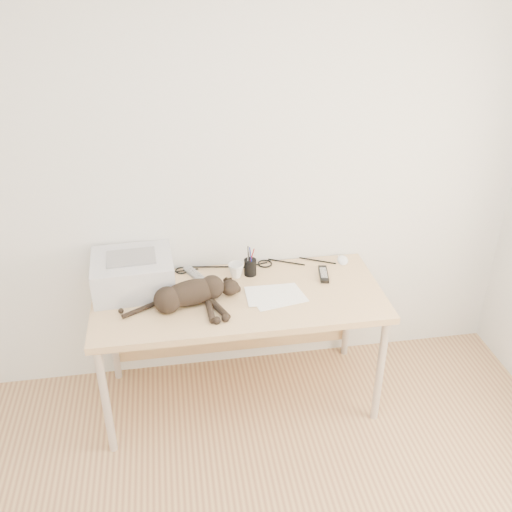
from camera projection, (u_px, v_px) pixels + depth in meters
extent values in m
plane|color=silver|center=(229.00, 176.00, 3.18)|extent=(3.50, 0.00, 3.50)
cube|color=#D8BB7E|center=(239.00, 298.00, 3.16)|extent=(1.60, 0.70, 0.04)
cylinder|color=silver|center=(106.00, 401.00, 2.98)|extent=(0.04, 0.04, 0.70)
cylinder|color=silver|center=(380.00, 371.00, 3.19)|extent=(0.04, 0.04, 0.70)
cylinder|color=silver|center=(112.00, 333.00, 3.49)|extent=(0.04, 0.04, 0.70)
cylinder|color=silver|center=(348.00, 310.00, 3.70)|extent=(0.04, 0.04, 0.70)
cube|color=#D8BB7E|center=(233.00, 312.00, 3.60)|extent=(1.48, 0.02, 0.60)
cube|color=silver|center=(133.00, 274.00, 3.16)|extent=(0.46, 0.40, 0.20)
cube|color=black|center=(133.00, 272.00, 3.15)|extent=(0.37, 0.04, 0.12)
cube|color=gray|center=(131.00, 257.00, 3.11)|extent=(0.27, 0.20, 0.01)
cube|color=white|center=(278.00, 297.00, 3.13)|extent=(0.32, 0.25, 0.00)
cube|color=white|center=(272.00, 295.00, 3.14)|extent=(0.29, 0.21, 0.00)
ellipsoid|color=black|center=(191.00, 293.00, 3.04)|extent=(0.36, 0.22, 0.14)
sphere|color=black|center=(167.00, 300.00, 2.99)|extent=(0.15, 0.15, 0.15)
ellipsoid|color=black|center=(230.00, 288.00, 3.12)|extent=(0.12, 0.12, 0.09)
cone|color=black|center=(226.00, 279.00, 3.14)|extent=(0.05, 0.05, 0.05)
cone|color=black|center=(231.00, 279.00, 3.15)|extent=(0.05, 0.06, 0.05)
cylinder|color=black|center=(210.00, 310.00, 2.99)|extent=(0.08, 0.20, 0.03)
cylinder|color=black|center=(219.00, 308.00, 3.01)|extent=(0.08, 0.20, 0.03)
cylinder|color=black|center=(141.00, 309.00, 3.00)|extent=(0.21, 0.08, 0.03)
imported|color=white|center=(236.00, 270.00, 3.30)|extent=(0.13, 0.13, 0.08)
cylinder|color=black|center=(250.00, 267.00, 3.32)|extent=(0.07, 0.07, 0.10)
cylinder|color=#990C0C|center=(248.00, 257.00, 3.28)|extent=(0.01, 0.01, 0.14)
cylinder|color=navy|center=(252.00, 256.00, 3.29)|extent=(0.01, 0.01, 0.14)
cylinder|color=black|center=(250.00, 258.00, 3.27)|extent=(0.01, 0.01, 0.14)
cube|color=gray|center=(194.00, 274.00, 3.33)|extent=(0.12, 0.18, 0.02)
cube|color=black|center=(324.00, 274.00, 3.33)|extent=(0.08, 0.18, 0.02)
ellipsoid|color=white|center=(343.00, 258.00, 3.47)|extent=(0.09, 0.13, 0.04)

